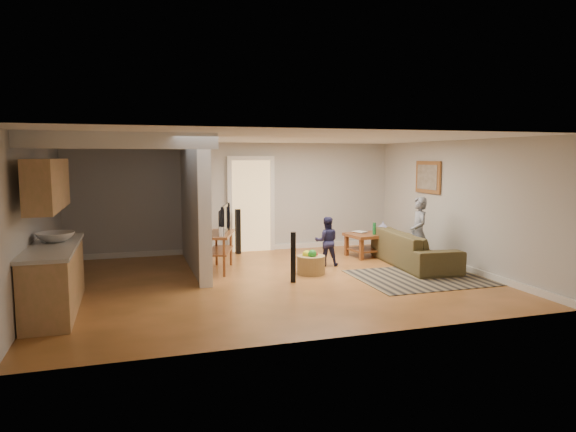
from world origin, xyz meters
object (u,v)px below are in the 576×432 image
(speaker_left, at_px, (293,257))
(coffee_table, at_px, (377,238))
(child, at_px, (418,268))
(toddler, at_px, (326,265))
(tv_console, at_px, (220,236))
(sofa, at_px, (413,265))
(toy_basket, at_px, (311,264))
(speaker_right, at_px, (238,231))

(speaker_left, bearing_deg, coffee_table, 54.62)
(speaker_left, height_order, child, speaker_left)
(child, relative_size, toddler, 1.42)
(speaker_left, relative_size, toddler, 0.89)
(tv_console, height_order, speaker_left, tv_console)
(speaker_left, bearing_deg, sofa, 31.70)
(toy_basket, bearing_deg, speaker_left, -134.94)
(coffee_table, xyz_separation_m, tv_console, (-3.56, -0.49, 0.27))
(toy_basket, bearing_deg, child, -4.23)
(toy_basket, bearing_deg, toddler, 47.69)
(coffee_table, distance_m, tv_console, 3.60)
(sofa, relative_size, child, 1.67)
(child, bearing_deg, speaker_right, -116.64)
(speaker_right, bearing_deg, toy_basket, -80.46)
(sofa, distance_m, child, 0.25)
(sofa, height_order, toddler, toddler)
(sofa, xyz_separation_m, coffee_table, (-0.24, 1.17, 0.40))
(coffee_table, height_order, tv_console, tv_console)
(sofa, bearing_deg, speaker_right, 58.65)
(tv_console, height_order, child, tv_console)
(sofa, bearing_deg, coffee_table, 16.51)
(speaker_left, height_order, toy_basket, speaker_left)
(coffee_table, bearing_deg, toy_basket, -147.87)
(sofa, bearing_deg, speaker_left, 107.37)
(speaker_left, bearing_deg, toddler, 65.88)
(coffee_table, xyz_separation_m, child, (0.18, -1.41, -0.40))
(tv_console, height_order, toddler, tv_console)
(sofa, relative_size, toy_basket, 4.47)
(tv_console, distance_m, speaker_left, 1.67)
(speaker_right, xyz_separation_m, toddler, (1.44, -1.78, -0.51))
(sofa, bearing_deg, toy_basket, 97.13)
(toy_basket, relative_size, toddler, 0.53)
(toddler, bearing_deg, coffee_table, -140.28)
(sofa, xyz_separation_m, toy_basket, (-2.23, -0.08, 0.19))
(tv_console, relative_size, toy_basket, 2.36)
(tv_console, height_order, toy_basket, tv_console)
(speaker_right, height_order, toddler, speaker_right)
(coffee_table, bearing_deg, tv_console, -172.20)
(speaker_right, bearing_deg, child, -50.62)
(coffee_table, bearing_deg, speaker_right, 158.56)
(sofa, distance_m, toddler, 1.76)
(sofa, height_order, toy_basket, toy_basket)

